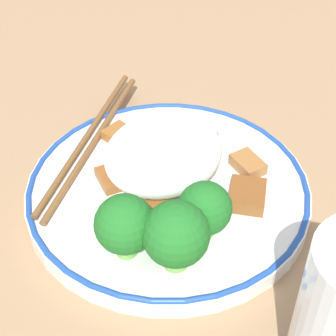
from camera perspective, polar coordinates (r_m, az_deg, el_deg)
The scene contains 14 objects.
ground_plane at distance 0.48m, azimuth 0.00°, elevation -3.13°, with size 3.00×3.00×0.00m, color #9E7A56.
plate at distance 0.47m, azimuth 0.00°, elevation -2.33°, with size 0.24×0.24×0.02m.
rice_mound at distance 0.47m, azimuth -0.45°, elevation 1.55°, with size 0.11×0.09×0.05m.
broccoli_back_left at distance 0.40m, azimuth -4.42°, elevation -5.81°, with size 0.04×0.04×0.05m.
broccoli_back_center at distance 0.39m, azimuth 0.81°, elevation -6.82°, with size 0.05×0.05×0.06m.
broccoli_back_right at distance 0.41m, azimuth 3.76°, elevation -4.19°, with size 0.04×0.04×0.05m.
meat_near_front at distance 0.49m, azimuth 8.11°, elevation 0.39°, with size 0.03×0.03×0.01m.
meat_near_left at distance 0.47m, azimuth -5.12°, elevation -0.84°, with size 0.04×0.04×0.01m.
meat_near_right at distance 0.46m, azimuth 8.04°, elevation -2.77°, with size 0.04×0.04×0.01m.
meat_near_back at distance 0.51m, azimuth -4.63°, elevation 3.20°, with size 0.03×0.03×0.01m.
meat_on_rice_edge at distance 0.51m, azimuth 3.19°, elevation 3.02°, with size 0.03×0.03×0.01m.
meat_mid_left at distance 0.45m, azimuth -0.93°, elevation -3.46°, with size 0.04×0.03×0.01m.
meat_mid_right at distance 0.50m, azimuth -0.86°, elevation 2.81°, with size 0.04×0.03×0.01m.
chopsticks at distance 0.52m, azimuth -7.86°, elevation 2.90°, with size 0.20×0.10×0.01m.
Camera 1 is at (0.26, 0.21, 0.34)m, focal length 60.00 mm.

